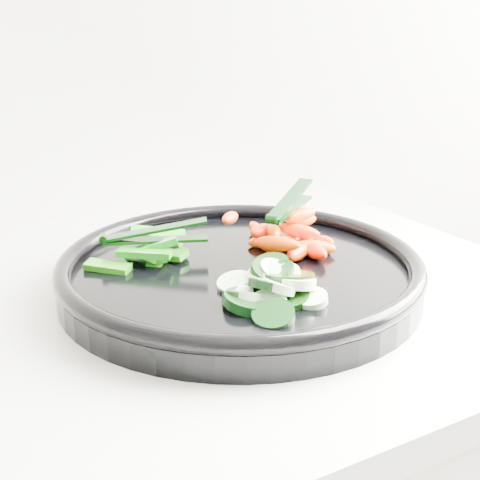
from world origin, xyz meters
TOP-DOWN VIEW (x-y plane):
  - veggie_tray at (0.69, 1.67)m, footprint 0.47×0.47m
  - cucumber_pile at (0.67, 1.59)m, footprint 0.11×0.13m
  - carrot_pile at (0.76, 1.69)m, footprint 0.13×0.14m
  - pepper_pile at (0.62, 1.74)m, footprint 0.13×0.09m
  - tong_carrot at (0.76, 1.70)m, footprint 0.10×0.08m
  - tong_pepper at (0.62, 1.74)m, footprint 0.11×0.06m

SIDE VIEW (x-z plane):
  - veggie_tray at x=0.69m, z-range 0.93..0.97m
  - pepper_pile at x=0.62m, z-range 0.94..0.98m
  - cucumber_pile at x=0.67m, z-range 0.95..0.98m
  - carrot_pile at x=0.76m, z-range 0.94..1.00m
  - tong_pepper at x=0.62m, z-range 0.97..0.99m
  - tong_carrot at x=0.76m, z-range 0.99..1.02m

